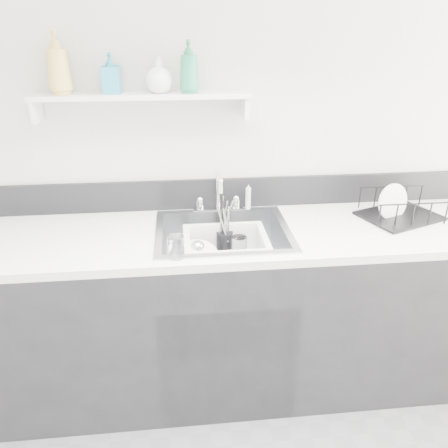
{
  "coord_description": "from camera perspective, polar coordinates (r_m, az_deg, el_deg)",
  "views": [
    {
      "loc": [
        -0.19,
        -0.68,
        1.82
      ],
      "look_at": [
        0.0,
        1.14,
        0.98
      ],
      "focal_mm": 35.0,
      "sensor_mm": 36.0,
      "label": 1
    }
  ],
  "objects": [
    {
      "name": "dish_rack",
      "position": [
        2.38,
        22.14,
        2.3
      ],
      "size": [
        0.45,
        0.4,
        0.13
      ],
      "primitive_type": null,
      "rotation": [
        0.0,
        0.0,
        0.37
      ],
      "color": "black",
      "rests_on": "counter_run"
    },
    {
      "name": "side_sprayer",
      "position": [
        2.31,
        3.18,
        3.55
      ],
      "size": [
        0.03,
        0.03,
        0.14
      ],
      "primitive_type": "cylinder",
      "color": "silver",
      "rests_on": "counter_run"
    },
    {
      "name": "soap_bottle_c",
      "position": [
        2.11,
        -8.51,
        18.72
      ],
      "size": [
        0.14,
        0.14,
        0.16
      ],
      "primitive_type": "imported",
      "rotation": [
        0.0,
        0.0,
        0.13
      ],
      "color": "silver",
      "rests_on": "wall_shelf"
    },
    {
      "name": "wash_tub",
      "position": [
        2.09,
        0.21,
        -3.59
      ],
      "size": [
        0.43,
        0.36,
        0.15
      ],
      "primitive_type": null,
      "rotation": [
        0.0,
        0.0,
        0.11
      ],
      "color": "silver",
      "rests_on": "sink"
    },
    {
      "name": "wall_shelf",
      "position": [
        2.13,
        -10.63,
        15.95
      ],
      "size": [
        1.0,
        0.16,
        0.12
      ],
      "color": "silver",
      "rests_on": "room_shell"
    },
    {
      "name": "soap_bottle_b",
      "position": [
        2.13,
        -14.58,
        18.53
      ],
      "size": [
        0.08,
        0.08,
        0.18
      ],
      "primitive_type": "imported",
      "rotation": [
        0.0,
        0.0,
        -0.03
      ],
      "color": "teal",
      "rests_on": "wall_shelf"
    },
    {
      "name": "soap_bottle_d",
      "position": [
        2.08,
        -4.61,
        19.79
      ],
      "size": [
        0.09,
        0.09,
        0.23
      ],
      "primitive_type": "imported",
      "rotation": [
        0.0,
        0.0,
        -0.06
      ],
      "color": "#217951",
      "rests_on": "wall_shelf"
    },
    {
      "name": "soap_bottle_a",
      "position": [
        2.16,
        -20.9,
        19.06
      ],
      "size": [
        0.1,
        0.1,
        0.27
      ],
      "primitive_type": "imported",
      "rotation": [
        0.0,
        0.0,
        0.0
      ],
      "color": "#D8B654",
      "rests_on": "wall_shelf"
    },
    {
      "name": "counter_run",
      "position": [
        2.32,
        -0.13,
        -11.23
      ],
      "size": [
        3.2,
        0.62,
        0.92
      ],
      "color": "black",
      "rests_on": "ground"
    },
    {
      "name": "sink",
      "position": [
        2.12,
        -0.14,
        -3.12
      ],
      "size": [
        0.64,
        0.52,
        0.2
      ],
      "primitive_type": null,
      "color": "silver",
      "rests_on": "counter_run"
    },
    {
      "name": "ladle",
      "position": [
        2.09,
        -2.22,
        -4.25
      ],
      "size": [
        0.25,
        0.29,
        0.08
      ],
      "primitive_type": null,
      "rotation": [
        0.0,
        0.0,
        -0.93
      ],
      "color": "silver",
      "rests_on": "wash_tub"
    },
    {
      "name": "backsplash",
      "position": [
        2.32,
        -0.89,
        4.02
      ],
      "size": [
        3.2,
        0.02,
        0.16
      ],
      "primitive_type": "cube",
      "color": "black",
      "rests_on": "counter_run"
    },
    {
      "name": "faucet",
      "position": [
        2.28,
        -0.77,
        3.09
      ],
      "size": [
        0.26,
        0.18,
        0.23
      ],
      "color": "silver",
      "rests_on": "counter_run"
    },
    {
      "name": "plate_stack",
      "position": [
        2.11,
        -3.02,
        -4.58
      ],
      "size": [
        0.23,
        0.22,
        0.09
      ],
      "rotation": [
        0.0,
        0.0,
        0.06
      ],
      "color": "white",
      "rests_on": "wash_tub"
    },
    {
      "name": "tumbler_in_tub",
      "position": [
        2.16,
        2.0,
        -2.97
      ],
      "size": [
        0.09,
        0.09,
        0.11
      ],
      "primitive_type": "cylinder",
      "rotation": [
        0.0,
        0.0,
        0.32
      ],
      "color": "white",
      "rests_on": "wash_tub"
    },
    {
      "name": "room_shell",
      "position": [
        1.09,
        4.32,
        17.45
      ],
      "size": [
        3.5,
        3.0,
        2.6
      ],
      "color": "silver",
      "rests_on": "ground"
    },
    {
      "name": "bowl_small",
      "position": [
        2.11,
        2.33,
        -4.77
      ],
      "size": [
        0.14,
        0.14,
        0.04
      ],
      "primitive_type": "imported",
      "rotation": [
        0.0,
        0.0,
        -0.25
      ],
      "color": "white",
      "rests_on": "wash_tub"
    },
    {
      "name": "utensil_cup",
      "position": [
        2.2,
        0.07,
        -2.1
      ],
      "size": [
        0.08,
        0.08,
        0.28
      ],
      "rotation": [
        0.0,
        0.0,
        -0.39
      ],
      "color": "black",
      "rests_on": "wash_tub"
    },
    {
      "name": "tumbler_counter",
      "position": [
        1.84,
        -6.29,
        -2.98
      ],
      "size": [
        0.08,
        0.08,
        0.1
      ],
      "primitive_type": "cylinder",
      "rotation": [
        0.0,
        0.0,
        0.17
      ],
      "color": "white",
      "rests_on": "counter_run"
    }
  ]
}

